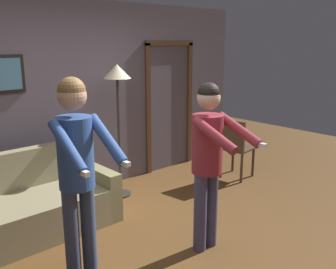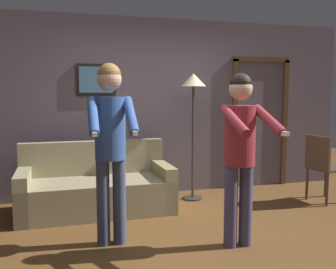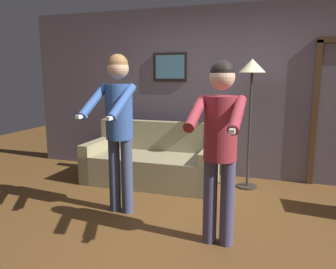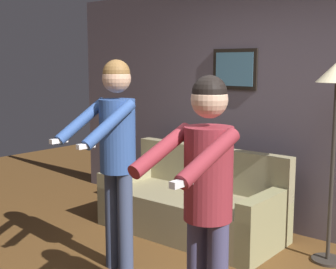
{
  "view_description": "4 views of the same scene",
  "coord_description": "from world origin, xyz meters",
  "px_view_note": "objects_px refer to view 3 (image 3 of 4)",
  "views": [
    {
      "loc": [
        -2.18,
        -2.48,
        2.06
      ],
      "look_at": [
        0.04,
        0.0,
        1.23
      ],
      "focal_mm": 40.0,
      "sensor_mm": 36.0,
      "label": 1
    },
    {
      "loc": [
        -1.22,
        -3.39,
        1.5
      ],
      "look_at": [
        -0.23,
        0.11,
        1.1
      ],
      "focal_mm": 40.0,
      "sensor_mm": 36.0,
      "label": 2
    },
    {
      "loc": [
        0.88,
        -3.02,
        1.56
      ],
      "look_at": [
        -0.18,
        0.17,
        0.96
      ],
      "focal_mm": 35.0,
      "sensor_mm": 36.0,
      "label": 3
    },
    {
      "loc": [
        2.01,
        -2.41,
        1.76
      ],
      "look_at": [
        -0.19,
        0.2,
        1.24
      ],
      "focal_mm": 50.0,
      "sensor_mm": 36.0,
      "label": 4
    }
  ],
  "objects_px": {
    "couch": "(152,164)",
    "torchiere_lamp": "(252,79)",
    "person_standing_left": "(118,118)",
    "person_standing_right": "(220,137)"
  },
  "relations": [
    {
      "from": "torchiere_lamp",
      "to": "person_standing_left",
      "type": "height_order",
      "value": "person_standing_left"
    },
    {
      "from": "couch",
      "to": "torchiere_lamp",
      "type": "xyz_separation_m",
      "value": [
        1.37,
        0.2,
        1.23
      ]
    },
    {
      "from": "torchiere_lamp",
      "to": "person_standing_right",
      "type": "relative_size",
      "value": 1.05
    },
    {
      "from": "torchiere_lamp",
      "to": "person_standing_left",
      "type": "xyz_separation_m",
      "value": [
        -1.32,
        -1.33,
        -0.41
      ]
    },
    {
      "from": "torchiere_lamp",
      "to": "person_standing_left",
      "type": "bearing_deg",
      "value": -134.88
    },
    {
      "from": "torchiere_lamp",
      "to": "person_standing_left",
      "type": "relative_size",
      "value": 0.99
    },
    {
      "from": "couch",
      "to": "person_standing_left",
      "type": "height_order",
      "value": "person_standing_left"
    },
    {
      "from": "torchiere_lamp",
      "to": "person_standing_right",
      "type": "bearing_deg",
      "value": -94.22
    },
    {
      "from": "couch",
      "to": "torchiere_lamp",
      "type": "bearing_deg",
      "value": 8.17
    },
    {
      "from": "person_standing_left",
      "to": "person_standing_right",
      "type": "bearing_deg",
      "value": -17.88
    }
  ]
}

